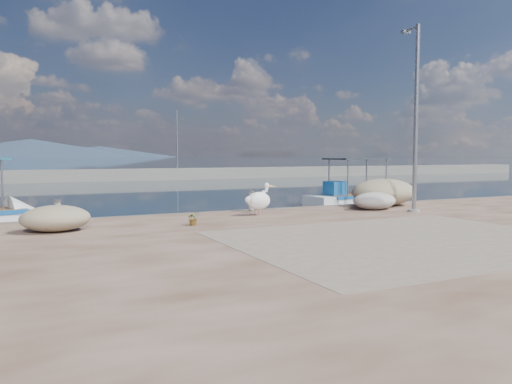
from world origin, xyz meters
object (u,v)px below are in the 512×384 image
object	(u,v)px
lamp_post	(415,125)
bollard_near	(251,200)
boat_right	(356,201)
pelican	(259,200)

from	to	relation	value
lamp_post	bollard_near	xyz separation A→B (m)	(-5.44, 2.95, -2.87)
lamp_post	boat_right	bearing A→B (deg)	68.84
pelican	bollard_near	size ratio (longest dim) A/B	1.52
boat_right	pelican	world-z (taller)	boat_right
boat_right	pelican	bearing A→B (deg)	-151.74
pelican	bollard_near	bearing A→B (deg)	78.41
boat_right	pelican	size ratio (longest dim) A/B	5.17
pelican	bollard_near	world-z (taller)	pelican
boat_right	bollard_near	xyz separation A→B (m)	(-8.21, -4.21, 0.70)
pelican	boat_right	bearing A→B (deg)	35.54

